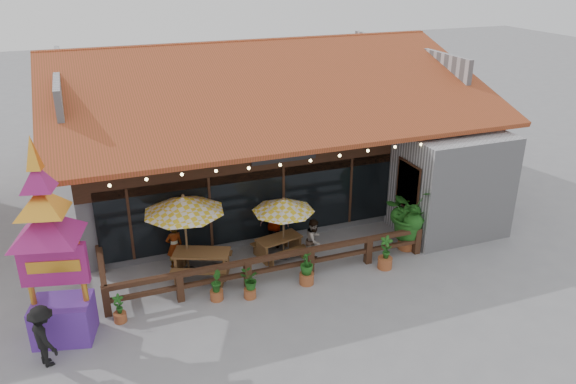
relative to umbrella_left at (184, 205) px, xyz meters
name	(u,v)px	position (x,y,z in m)	size (l,w,h in m)	color
ground	(318,264)	(3.97, -0.98, -2.29)	(100.00, 100.00, 0.00)	gray
restaurant_building	(260,138)	(4.23, 5.63, -0.09)	(15.50, 14.73, 6.09)	#B0AFB4
patio_railing	(253,264)	(1.72, -1.25, -1.68)	(10.00, 2.60, 0.92)	#412317
umbrella_left	(184,205)	(0.00, 0.00, 0.00)	(2.96, 2.96, 2.63)	brown
umbrella_right	(283,205)	(3.07, -0.21, -0.43)	(2.58, 2.58, 2.14)	brown
picnic_table_left	(202,259)	(0.37, -0.34, -1.75)	(2.12, 2.00, 0.81)	brown
picnic_table_right	(279,244)	(2.95, -0.10, -1.82)	(1.69, 1.53, 0.70)	brown
thai_sign_tower	(47,230)	(-3.60, -2.09, 0.80)	(2.61, 2.61, 5.85)	#592A9C
tropical_plant	(409,214)	(7.15, -1.08, -1.03)	(2.03, 1.93, 2.21)	brown
diner_a	(174,246)	(-0.31, 0.47, -1.55)	(0.54, 0.35, 1.47)	#371C11
diner_b	(314,240)	(3.93, -0.70, -1.57)	(0.70, 0.54, 1.44)	#371C11
diner_c	(274,225)	(3.04, 0.58, -1.47)	(0.96, 0.40, 1.64)	#371C11
pedestrian	(44,336)	(-4.02, -3.02, -1.49)	(1.04, 0.60, 1.61)	black
planter_a	(119,310)	(-2.24, -1.90, -1.94)	(0.34, 0.34, 0.84)	brown
planter_b	(216,287)	(0.44, -1.80, -1.87)	(0.38, 0.40, 0.92)	brown
planter_c	(250,283)	(1.36, -2.04, -1.81)	(0.60, 0.55, 0.87)	brown
planter_d	(307,269)	(3.17, -1.93, -1.78)	(0.57, 0.57, 1.07)	brown
planter_e	(385,255)	(5.82, -1.96, -1.82)	(0.47, 0.46, 1.11)	brown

